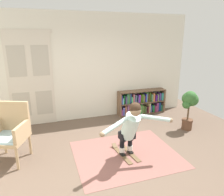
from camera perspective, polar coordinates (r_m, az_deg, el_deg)
ground_plane at (r=4.01m, az=2.36°, el=-18.19°), size 7.20×7.20×0.00m
back_wall at (r=5.86m, az=-6.66°, el=8.21°), size 6.00×0.10×2.90m
double_door at (r=5.72m, az=-21.22°, el=4.78°), size 1.22×0.05×2.45m
rug at (r=4.37m, az=3.78°, el=-14.94°), size 2.02×1.70×0.01m
bookshelf at (r=6.43m, az=7.98°, el=-1.29°), size 1.48×0.30×0.73m
wicker_chair at (r=4.38m, az=-25.98°, el=-8.05°), size 0.78×0.78×1.10m
potted_plant at (r=5.53m, az=20.32°, el=-1.33°), size 0.42×0.35×0.99m
skis_pair at (r=4.38m, az=3.60°, el=-14.55°), size 0.36×0.79×0.07m
person_skier at (r=3.92m, az=5.16°, el=-7.47°), size 1.47×0.68×1.10m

